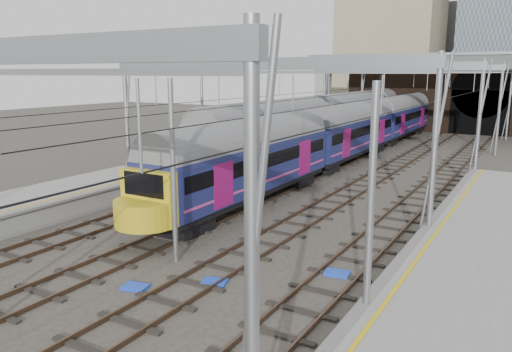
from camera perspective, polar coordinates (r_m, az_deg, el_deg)
The scene contains 12 objects.
ground at distance 18.54m, azimuth -13.09°, elevation -11.39°, with size 160.00×160.00×0.00m, color #38332D.
platform_left at distance 27.38m, azimuth -25.21°, elevation -3.41°, with size 4.32×55.00×1.12m.
tracks at distance 30.59m, azimuth 6.49°, elevation -1.87°, with size 14.40×80.00×0.22m.
overhead_line at distance 35.77m, azimuth 11.03°, elevation 10.55°, with size 16.80×80.00×8.00m.
retaining_wall at distance 65.09m, azimuth 21.22°, elevation 8.46°, with size 28.00×2.75×9.00m.
overbridge at distance 59.45m, azimuth 19.12°, elevation 11.21°, with size 28.00×3.00×9.25m.
city_skyline at distance 83.81m, azimuth 25.03°, elevation 17.50°, with size 37.50×27.50×60.00m.
train_main at distance 49.23m, azimuth 13.82°, elevation 5.94°, with size 2.79×64.45×4.80m.
train_second at distance 53.26m, azimuth 10.61°, elevation 6.68°, with size 3.07×53.22×5.19m.
equip_cover_a at distance 17.82m, azimuth -13.66°, elevation -12.22°, with size 0.85×0.60×0.10m, color blue.
equip_cover_b at distance 17.77m, azimuth -4.78°, elevation -11.98°, with size 0.86×0.61×0.10m, color blue.
equip_cover_c at distance 18.65m, azimuth 9.25°, elevation -10.92°, with size 0.89×0.63×0.10m, color blue.
Camera 1 is at (11.92, -12.24, 7.20)m, focal length 35.00 mm.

